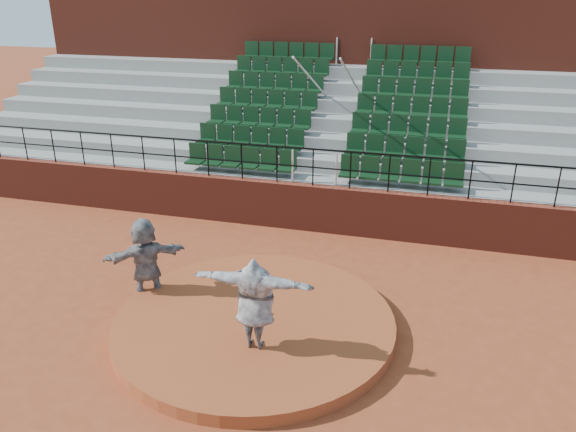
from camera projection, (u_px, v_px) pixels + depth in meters
The scene contains 9 objects.
ground at pixel (255, 328), 11.09m from camera, with size 90.00×90.00×0.00m, color brown.
pitchers_mound at pixel (254, 322), 11.04m from camera, with size 5.50×5.50×0.25m, color #9A4422.
pitching_rubber at pixel (257, 312), 11.12m from camera, with size 0.60×0.15×0.03m, color white.
boundary_wall at pixel (312, 208), 15.30m from camera, with size 24.00×0.30×1.30m, color maroon.
wall_railing at pixel (313, 159), 14.77m from camera, with size 24.04×0.05×1.03m.
seating_deck at pixel (338, 145), 18.24m from camera, with size 24.00×5.97×4.63m.
press_box_facade at pixel (360, 64), 20.96m from camera, with size 24.00×3.00×7.10m, color maroon.
pitcher at pixel (255, 303), 9.82m from camera, with size 2.15×0.59×1.75m, color black.
fielder at pixel (146, 260), 11.80m from camera, with size 1.72×0.55×1.86m, color black.
Camera 1 is at (3.13, -8.89, 6.28)m, focal length 35.00 mm.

